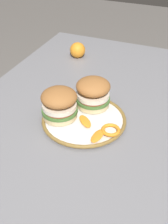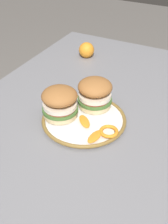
{
  "view_description": "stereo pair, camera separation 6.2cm",
  "coord_description": "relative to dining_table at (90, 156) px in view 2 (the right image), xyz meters",
  "views": [
    {
      "loc": [
        0.62,
        0.23,
        1.31
      ],
      "look_at": [
        -0.06,
        -0.05,
        0.77
      ],
      "focal_mm": 45.73,
      "sensor_mm": 36.0,
      "label": 1
    },
    {
      "loc": [
        0.6,
        0.29,
        1.31
      ],
      "look_at": [
        -0.06,
        -0.05,
        0.77
      ],
      "focal_mm": 45.73,
      "sensor_mm": 36.0,
      "label": 2
    }
  ],
  "objects": [
    {
      "name": "dining_table",
      "position": [
        0.0,
        0.0,
        0.0
      ],
      "size": [
        1.49,
        0.97,
        0.73
      ],
      "color": "gray",
      "rests_on": "ground"
    },
    {
      "name": "dinner_plate",
      "position": [
        -0.06,
        -0.05,
        0.09
      ],
      "size": [
        0.28,
        0.28,
        0.02
      ],
      "color": "white",
      "rests_on": "dining_table"
    },
    {
      "name": "sandwich_half_left",
      "position": [
        -0.04,
        -0.13,
        0.15
      ],
      "size": [
        0.16,
        0.16,
        0.1
      ],
      "color": "beige",
      "rests_on": "dinner_plate"
    },
    {
      "name": "sandwich_half_right",
      "position": [
        -0.14,
        -0.05,
        0.15
      ],
      "size": [
        0.15,
        0.15,
        0.1
      ],
      "color": "beige",
      "rests_on": "dinner_plate"
    },
    {
      "name": "orange_peel_curled",
      "position": [
        -0.02,
        0.05,
        0.11
      ],
      "size": [
        0.08,
        0.08,
        0.01
      ],
      "color": "orange",
      "rests_on": "dinner_plate"
    },
    {
      "name": "orange_peel_strip_long",
      "position": [
        0.02,
        0.02,
        0.11
      ],
      "size": [
        0.07,
        0.04,
        0.01
      ],
      "color": "orange",
      "rests_on": "dinner_plate"
    },
    {
      "name": "orange_peel_strip_short",
      "position": [
        -0.04,
        -0.04,
        0.11
      ],
      "size": [
        0.07,
        0.07,
        0.01
      ],
      "color": "orange",
      "rests_on": "dinner_plate"
    },
    {
      "name": "whole_orange",
      "position": [
        -0.49,
        -0.27,
        0.12
      ],
      "size": [
        0.07,
        0.07,
        0.07
      ],
      "primitive_type": "sphere",
      "color": "orange",
      "rests_on": "dining_table"
    }
  ]
}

